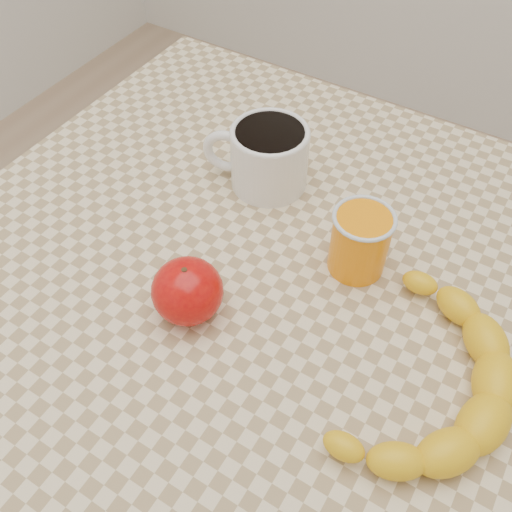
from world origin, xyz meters
The scene contains 6 objects.
ground centered at (0.00, 0.00, 0.00)m, with size 3.00×3.00×0.00m, color tan.
table centered at (0.00, 0.00, 0.66)m, with size 0.80×0.80×0.75m.
coffee_mug centered at (-0.07, 0.14, 0.80)m, with size 0.16×0.13×0.09m.
orange_juice_glass centered at (0.10, 0.06, 0.79)m, with size 0.07×0.07×0.08m.
apple centered at (-0.03, -0.09, 0.79)m, with size 0.10×0.10×0.07m.
banana centered at (0.23, -0.05, 0.77)m, with size 0.24×0.32×0.05m, color yellow, non-canonical shape.
Camera 1 is at (0.23, -0.37, 1.28)m, focal length 40.00 mm.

